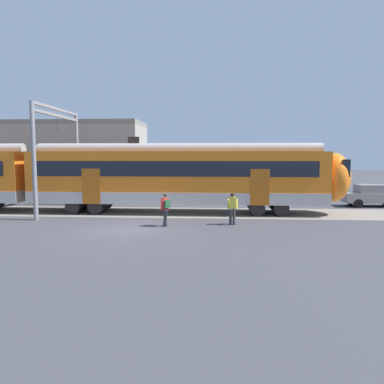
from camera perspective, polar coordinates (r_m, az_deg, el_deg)
The scene contains 8 objects.
ground_plane at distance 18.49m, azimuth -9.93°, elevation -5.62°, with size 160.00×160.00×0.00m, color #38383D.
track_bed at distance 26.99m, azimuth -26.21°, elevation -2.58°, with size 80.00×4.40×0.01m, color slate.
commuter_train at distance 25.63m, azimuth -21.62°, elevation 2.25°, with size 38.05×3.07×4.73m.
pedestrian_red at distance 18.88m, azimuth -4.09°, elevation -2.28°, with size 0.50×0.69×1.67m.
pedestrian_yellow at distance 19.38m, azimuth 6.18°, elevation -2.17°, with size 0.54×0.63×1.67m.
parked_car_grey at distance 29.12m, azimuth 25.75°, elevation -0.47°, with size 4.02×1.80×1.54m.
catenary_gantry at distance 25.20m, azimuth -19.75°, elevation 6.94°, with size 0.24×6.64×6.53m.
background_building at distance 34.55m, azimuth -21.67°, elevation 4.58°, with size 17.02×5.00×9.20m.
Camera 1 is at (4.35, -17.62, 3.56)m, focal length 35.00 mm.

